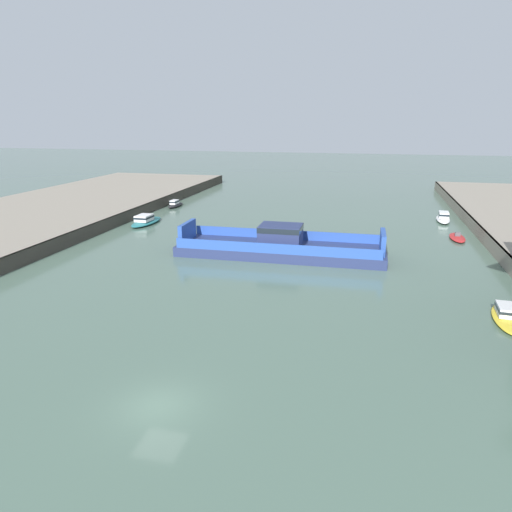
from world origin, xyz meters
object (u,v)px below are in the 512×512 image
Objects in this scene: moored_boat_mid_right at (508,315)px; moored_boat_far_left at (457,237)px; moored_boat_near_right at (146,220)px; moored_boat_far_right at (175,204)px; moored_boat_near_left at (443,218)px; chain_ferry at (280,246)px.

moored_boat_mid_right reaches higher than moored_boat_far_left.
moored_boat_far_right is at bearing 95.12° from moored_boat_near_right.
moored_boat_far_left is (0.24, -11.41, -0.33)m from moored_boat_near_left.
moored_boat_near_right is at bearing -84.88° from moored_boat_far_right.
moored_boat_near_right is at bearing -178.75° from moored_boat_far_left.
moored_boat_mid_right is at bearing -91.04° from moored_boat_far_left.
moored_boat_far_right is (-23.74, 25.81, -0.60)m from chain_ferry.
moored_boat_far_right is at bearing 177.75° from moored_boat_near_left.
chain_ferry is 3.02× the size of moored_boat_near_right.
moored_boat_far_left is (20.91, 12.66, -0.84)m from chain_ferry.
moored_boat_mid_right is at bearing -90.36° from moored_boat_near_left.
moored_boat_far_right is at bearing 138.23° from moored_boat_mid_right.
moored_boat_near_right is 43.40m from moored_boat_far_left.
moored_boat_far_left is at bearing -16.42° from moored_boat_far_right.
moored_boat_near_right reaches higher than moored_boat_far_left.
moored_boat_near_right is at bearing 152.48° from chain_ferry.
chain_ferry reaches higher than moored_boat_mid_right.
moored_boat_near_right is at bearing 149.42° from moored_boat_mid_right.
moored_boat_mid_right is 59.23m from moored_boat_far_right.
moored_boat_mid_right is at bearing -41.77° from moored_boat_far_right.
moored_boat_near_left is (20.67, 24.07, -0.52)m from chain_ferry.
moored_boat_near_left reaches higher than moored_boat_far_right.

